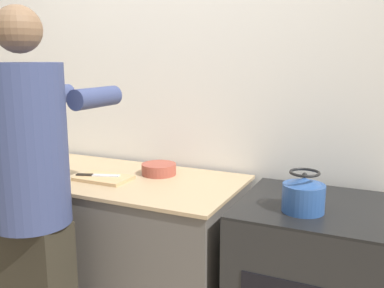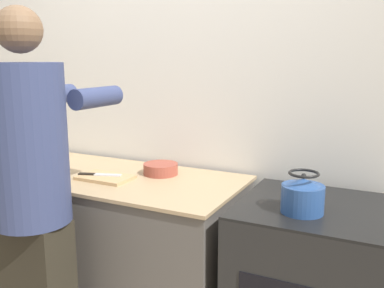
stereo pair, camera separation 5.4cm
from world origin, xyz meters
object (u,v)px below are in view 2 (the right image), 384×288
(person, at_px, (34,195))
(canister_jar, at_px, (18,150))
(cutting_board, at_px, (105,177))
(bowl_prep, at_px, (161,169))
(knife, at_px, (98,174))
(kettle, at_px, (303,196))

(person, bearing_deg, canister_jar, 141.82)
(cutting_board, bearing_deg, person, -92.95)
(cutting_board, bearing_deg, bowl_prep, 45.00)
(cutting_board, distance_m, knife, 0.05)
(kettle, relative_size, canister_jar, 1.19)
(person, distance_m, knife, 0.49)
(bowl_prep, distance_m, canister_jar, 0.99)
(kettle, xyz_separation_m, canister_jar, (-1.84, 0.14, -0.00))
(person, bearing_deg, kettle, 21.47)
(cutting_board, height_order, bowl_prep, bowl_prep)
(cutting_board, xyz_separation_m, bowl_prep, (0.22, 0.22, 0.02))
(knife, xyz_separation_m, kettle, (1.13, -0.05, 0.06))
(person, height_order, knife, person)
(person, height_order, cutting_board, person)
(cutting_board, bearing_deg, kettle, -2.63)
(cutting_board, relative_size, canister_jar, 1.90)
(person, distance_m, bowl_prep, 0.75)
(kettle, distance_m, canister_jar, 1.85)
(kettle, bearing_deg, person, -158.53)
(kettle, bearing_deg, knife, 177.60)
(person, bearing_deg, bowl_prep, 70.77)
(person, xyz_separation_m, bowl_prep, (0.25, 0.71, -0.02))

